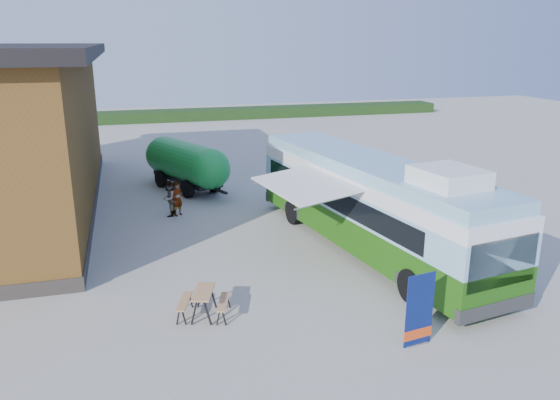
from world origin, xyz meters
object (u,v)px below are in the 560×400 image
object	(u,v)px
picnic_table	(204,297)
slurry_tanker	(186,163)
banner	(419,316)
bus	(370,201)
person_a	(178,199)
person_b	(169,199)

from	to	relation	value
picnic_table	slurry_tanker	xyz separation A→B (m)	(1.14, 14.16, 0.89)
banner	bus	bearing A→B (deg)	67.42
slurry_tanker	picnic_table	bearing A→B (deg)	-119.34
person_a	person_b	xyz separation A→B (m)	(-0.40, 0.00, 0.03)
banner	slurry_tanker	bearing A→B (deg)	94.32
bus	person_b	xyz separation A→B (m)	(-6.95, 6.23, -1.11)
person_b	person_a	bearing A→B (deg)	112.70
person_a	banner	bearing A→B (deg)	-109.11
person_b	slurry_tanker	distance (m)	4.60
person_a	slurry_tanker	distance (m)	4.51
bus	banner	bearing A→B (deg)	-112.58
picnic_table	person_b	bearing A→B (deg)	108.39
picnic_table	slurry_tanker	size ratio (longest dim) A/B	0.26
banner	picnic_table	xyz separation A→B (m)	(-5.17, 3.08, -0.24)
banner	slurry_tanker	xyz separation A→B (m)	(-4.03, 17.23, 0.65)
person_a	person_b	size ratio (longest dim) A/B	0.96
person_b	slurry_tanker	xyz separation A→B (m)	(1.30, 4.36, 0.66)
picnic_table	person_a	bearing A→B (deg)	106.06
picnic_table	person_b	xyz separation A→B (m)	(-0.16, 9.79, 0.23)
picnic_table	person_a	xyz separation A→B (m)	(0.24, 9.79, 0.19)
person_b	picnic_table	bearing A→B (deg)	24.31
picnic_table	person_a	world-z (taller)	person_a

